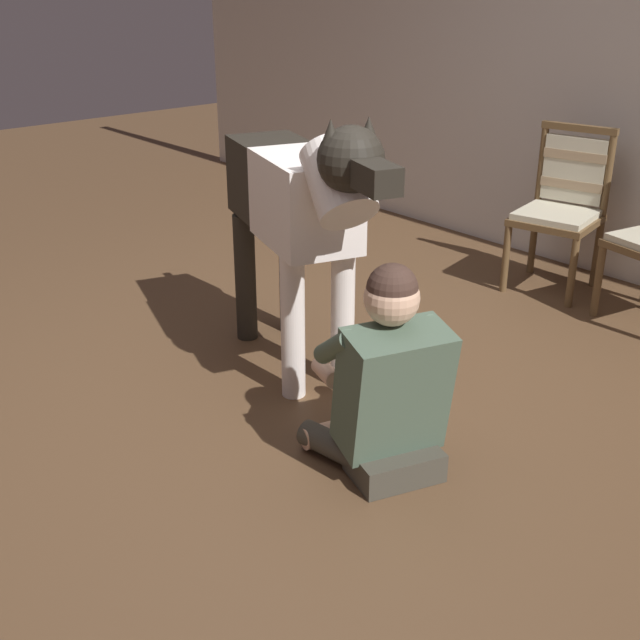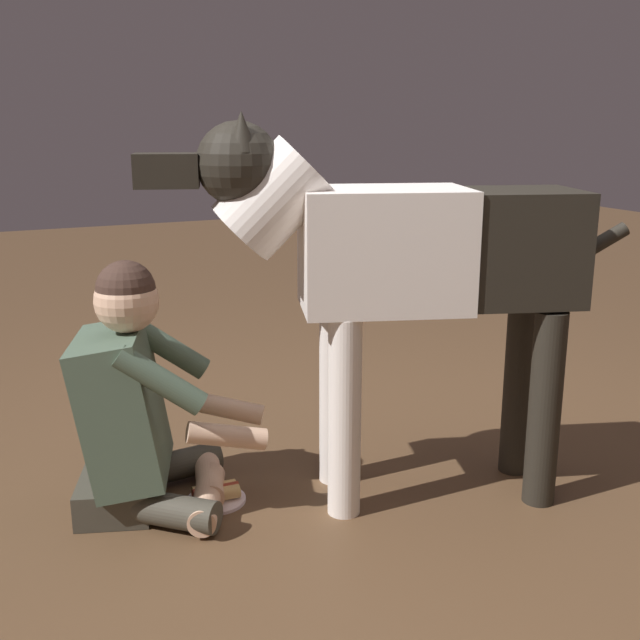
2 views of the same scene
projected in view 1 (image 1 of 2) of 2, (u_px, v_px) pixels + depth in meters
The scene contains 6 objects.
ground_plane at pixel (317, 386), 3.88m from camera, with size 14.91×14.91×0.00m, color brown.
back_wall at pixel (627, 65), 4.82m from camera, with size 8.62×0.10×2.60m, color beige.
dining_chair_left_of_pair at pixel (563, 201), 4.89m from camera, with size 0.55×0.55×0.98m.
person_sitting_on_floor at pixel (387, 387), 3.13m from camera, with size 0.71×0.60×0.86m.
large_dog at pixel (300, 205), 3.68m from camera, with size 1.59×0.66×1.33m.
hot_dog_on_plate at pixel (357, 428), 3.47m from camera, with size 0.21×0.21×0.06m.
Camera 1 is at (2.59, -2.23, 1.86)m, focal length 45.37 mm.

